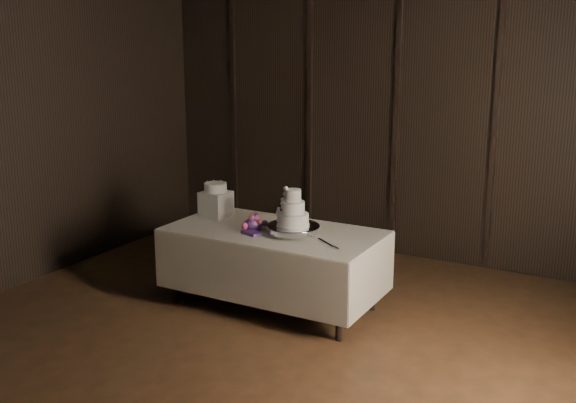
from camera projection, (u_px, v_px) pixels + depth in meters
The scene contains 8 objects.
room at pixel (221, 185), 4.69m from camera, with size 6.08×7.08×3.08m.
display_table at pixel (274, 265), 6.33m from camera, with size 1.99×1.05×0.76m.
cake_stand at pixel (293, 230), 6.08m from camera, with size 0.48×0.48×0.09m, color silver.
wedding_cake at pixel (290, 211), 6.04m from camera, with size 0.31×0.28×0.33m.
bouquet at pixel (253, 224), 6.22m from camera, with size 0.29×0.39×0.19m, color #E14F7E, non-canonical shape.
box_pedestal at pixel (216, 204), 6.70m from camera, with size 0.26×0.26×0.25m, color white.
small_cake at pixel (215, 187), 6.66m from camera, with size 0.22×0.22×0.09m, color white.
cake_knife at pixel (326, 243), 5.85m from camera, with size 0.37×0.02×0.01m, color silver.
Camera 1 is at (2.64, -3.78, 2.51)m, focal length 42.00 mm.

